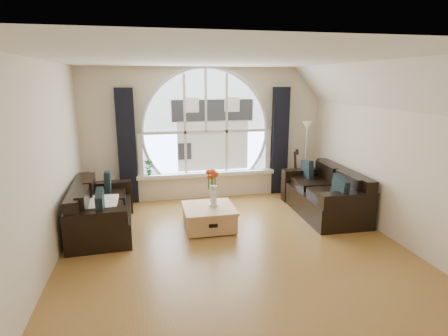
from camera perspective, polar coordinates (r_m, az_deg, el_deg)
ground at (r=5.46m, az=2.01°, el=-12.99°), size 5.00×5.50×0.01m
ceiling at (r=4.89m, az=2.28°, el=16.60°), size 5.00×5.50×0.01m
wall_back at (r=7.66m, az=-2.88°, el=5.37°), size 5.00×0.01×2.70m
wall_front at (r=2.56m, az=17.60°, el=-12.36°), size 5.00×0.01×2.70m
wall_left at (r=5.03m, az=-26.68°, el=-0.43°), size 0.01×5.50×2.70m
wall_right at (r=6.10m, az=25.56°, el=1.94°), size 0.01×5.50×2.70m
attic_slope at (r=5.83m, az=24.18°, el=11.52°), size 0.92×5.50×0.72m
arched_window at (r=7.59m, az=-2.87°, el=7.40°), size 2.60×0.06×2.15m
window_sill at (r=7.73m, az=-2.69°, el=-0.91°), size 2.90×0.22×0.08m
window_frame at (r=7.56m, az=-2.83°, el=7.37°), size 2.76×0.08×2.15m
neighbor_house at (r=7.62m, az=-1.72°, el=6.48°), size 1.70×0.02×1.50m
curtain_left at (r=7.49m, az=-14.91°, el=3.19°), size 0.35×0.12×2.30m
curtain_right at (r=7.98m, az=8.72°, el=4.12°), size 0.35×0.12×2.30m
sofa_left at (r=6.37m, az=-18.45°, el=-5.85°), size 0.98×1.83×0.80m
sofa_right at (r=7.05m, az=15.28°, el=-3.75°), size 1.00×1.92×0.85m
coffee_chest at (r=6.20m, az=-2.37°, el=-7.54°), size 0.85×0.85×0.41m
throw_blanket at (r=6.22m, az=-18.79°, el=-5.36°), size 0.55×0.55×0.10m
vase_flowers at (r=6.08m, az=-1.67°, el=-2.43°), size 0.24×0.24×0.70m
floor_lamp at (r=7.94m, az=12.59°, el=1.32°), size 0.24×0.24×1.60m
guitar at (r=7.86m, az=10.86°, el=-0.74°), size 0.36×0.24×1.06m
potted_plant at (r=7.58m, az=-11.69°, el=0.15°), size 0.18×0.12×0.33m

